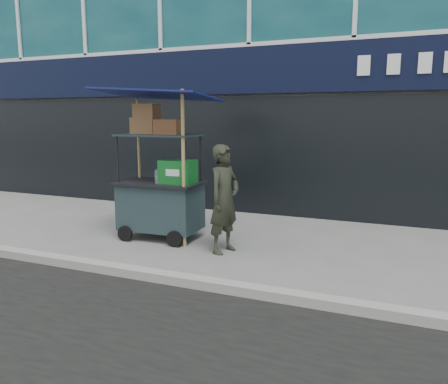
% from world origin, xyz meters
% --- Properties ---
extents(ground, '(80.00, 80.00, 0.00)m').
position_xyz_m(ground, '(0.00, 0.00, 0.00)').
color(ground, slate).
rests_on(ground, ground).
extents(curb, '(80.00, 0.18, 0.12)m').
position_xyz_m(curb, '(0.00, -0.20, 0.06)').
color(curb, '#999990').
rests_on(curb, ground).
extents(vendor_cart, '(1.84, 1.32, 2.45)m').
position_xyz_m(vendor_cart, '(-0.67, 1.51, 0.86)').
color(vendor_cart, '#19282B').
rests_on(vendor_cart, ground).
extents(vendor_man, '(0.53, 0.67, 1.60)m').
position_xyz_m(vendor_man, '(0.57, 1.21, 0.80)').
color(vendor_man, '#25291E').
rests_on(vendor_man, ground).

